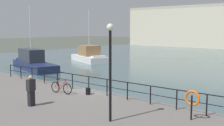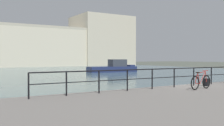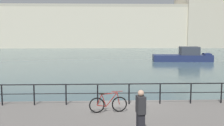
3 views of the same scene
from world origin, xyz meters
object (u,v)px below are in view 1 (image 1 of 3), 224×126
(life_ring_stand, at_px, (192,99))
(standing_person, at_px, (31,90))
(parked_bicycle, at_px, (61,88))
(mooring_bollard, at_px, (88,91))
(moored_blue_motorboat, at_px, (89,55))
(quay_lamp_post, at_px, (110,59))
(moored_harbor_tender, at_px, (33,62))

(life_ring_stand, distance_m, standing_person, 8.48)
(life_ring_stand, relative_size, standing_person, 0.83)
(parked_bicycle, xyz_separation_m, standing_person, (1.07, -3.01, 0.47))
(mooring_bollard, height_order, life_ring_stand, life_ring_stand)
(parked_bicycle, height_order, life_ring_stand, life_ring_stand)
(parked_bicycle, height_order, standing_person, standing_person)
(life_ring_stand, bearing_deg, standing_person, -156.28)
(mooring_bollard, bearing_deg, standing_person, -97.18)
(moored_blue_motorboat, distance_m, parked_bicycle, 24.39)
(standing_person, bearing_deg, parked_bicycle, 102.98)
(quay_lamp_post, height_order, standing_person, quay_lamp_post)
(parked_bicycle, distance_m, mooring_bollard, 1.81)
(standing_person, bearing_deg, moored_harbor_tender, 138.43)
(parked_bicycle, bearing_deg, life_ring_stand, -4.56)
(moored_blue_motorboat, height_order, standing_person, moored_blue_motorboat)
(moored_blue_motorboat, bearing_deg, moored_harbor_tender, -66.38)
(parked_bicycle, distance_m, quay_lamp_post, 6.94)
(mooring_bollard, relative_size, quay_lamp_post, 0.10)
(life_ring_stand, relative_size, quay_lamp_post, 0.31)
(moored_blue_motorboat, distance_m, mooring_bollard, 24.77)
(moored_harbor_tender, bearing_deg, life_ring_stand, 177.20)
(parked_bicycle, distance_m, standing_person, 3.23)
(moored_harbor_tender, distance_m, quay_lamp_post, 24.10)
(quay_lamp_post, distance_m, standing_person, 5.45)
(moored_harbor_tender, relative_size, standing_person, 5.64)
(mooring_bollard, bearing_deg, quay_lamp_post, -34.75)
(moored_blue_motorboat, relative_size, standing_person, 4.81)
(mooring_bollard, xyz_separation_m, standing_person, (-0.49, -3.91, 0.64))
(moored_blue_motorboat, relative_size, parked_bicycle, 4.61)
(parked_bicycle, relative_size, quay_lamp_post, 0.40)
(moored_harbor_tender, distance_m, life_ring_stand, 25.49)
(mooring_bollard, distance_m, quay_lamp_post, 6.10)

